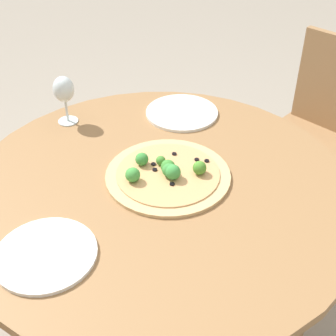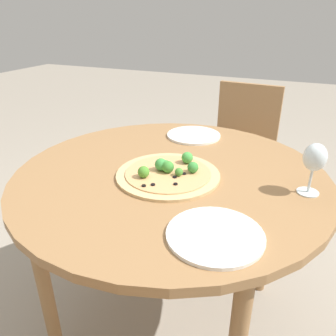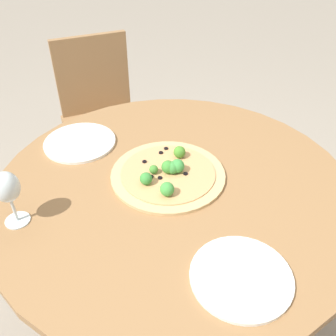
{
  "view_description": "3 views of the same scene",
  "coord_description": "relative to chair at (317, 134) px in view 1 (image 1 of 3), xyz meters",
  "views": [
    {
      "loc": [
        -0.79,
        0.63,
        1.54
      ],
      "look_at": [
        0.01,
        -0.04,
        0.76
      ],
      "focal_mm": 50.0,
      "sensor_mm": 36.0,
      "label": 1
    },
    {
      "loc": [
        0.4,
        -0.95,
        1.24
      ],
      "look_at": [
        0.01,
        -0.04,
        0.76
      ],
      "focal_mm": 35.0,
      "sensor_mm": 36.0,
      "label": 2
    },
    {
      "loc": [
        0.28,
        0.82,
        1.46
      ],
      "look_at": [
        0.01,
        -0.04,
        0.76
      ],
      "focal_mm": 40.0,
      "sensor_mm": 36.0,
      "label": 3
    }
  ],
  "objects": [
    {
      "name": "chair",
      "position": [
        0.0,
        0.0,
        0.0
      ],
      "size": [
        0.44,
        0.44,
        0.85
      ],
      "rotation": [
        0.0,
        0.0,
        -3.04
      ],
      "color": "#997047",
      "rests_on": "ground_plane"
    },
    {
      "name": "plate_far",
      "position": [
        0.15,
        0.63,
        0.27
      ],
      "size": [
        0.25,
        0.25,
        0.01
      ],
      "color": "white",
      "rests_on": "dining_table"
    },
    {
      "name": "dining_table",
      "position": [
        -0.09,
        0.93,
        0.19
      ],
      "size": [
        1.09,
        1.09,
        0.73
      ],
      "color": "olive",
      "rests_on": "ground_plane"
    },
    {
      "name": "plate_near",
      "position": [
        -0.13,
        1.3,
        0.27
      ],
      "size": [
        0.24,
        0.24,
        0.01
      ],
      "color": "white",
      "rests_on": "dining_table"
    },
    {
      "name": "wine_glass",
      "position": [
        0.36,
        0.96,
        0.38
      ],
      "size": [
        0.07,
        0.07,
        0.16
      ],
      "color": "silver",
      "rests_on": "dining_table"
    },
    {
      "name": "pizza",
      "position": [
        -0.08,
        0.9,
        0.28
      ],
      "size": [
        0.35,
        0.35,
        0.06
      ],
      "color": "tan",
      "rests_on": "dining_table"
    }
  ]
}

